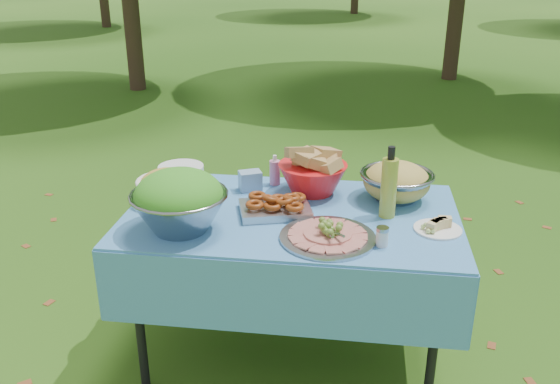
# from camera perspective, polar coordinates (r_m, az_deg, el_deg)

# --- Properties ---
(ground) EXTENTS (80.00, 80.00, 0.00)m
(ground) POSITION_cam_1_polar(r_m,az_deg,el_deg) (3.01, 1.00, -15.35)
(ground) COLOR black
(ground) RESTS_ON ground
(picnic_table) EXTENTS (1.46, 0.86, 0.76)m
(picnic_table) POSITION_cam_1_polar(r_m,az_deg,el_deg) (2.79, 1.05, -9.19)
(picnic_table) COLOR #84D6FF
(picnic_table) RESTS_ON ground
(salad_bowl) EXTENTS (0.45, 0.45, 0.26)m
(salad_bowl) POSITION_cam_1_polar(r_m,az_deg,el_deg) (2.45, -9.68, -0.84)
(salad_bowl) COLOR gray
(salad_bowl) RESTS_ON picnic_table
(pasta_bowl_white) EXTENTS (0.30, 0.30, 0.15)m
(pasta_bowl_white) POSITION_cam_1_polar(r_m,az_deg,el_deg) (2.76, -10.83, 0.64)
(pasta_bowl_white) COLOR white
(pasta_bowl_white) RESTS_ON picnic_table
(plate_stack) EXTENTS (0.25, 0.25, 0.08)m
(plate_stack) POSITION_cam_1_polar(r_m,az_deg,el_deg) (2.99, -9.49, 1.75)
(plate_stack) COLOR white
(plate_stack) RESTS_ON picnic_table
(wipes_box) EXTENTS (0.13, 0.11, 0.09)m
(wipes_box) POSITION_cam_1_polar(r_m,az_deg,el_deg) (2.85, -2.88, 1.09)
(wipes_box) COLOR #81A8CC
(wipes_box) RESTS_ON picnic_table
(sanitizer_bottle) EXTENTS (0.06, 0.06, 0.15)m
(sanitizer_bottle) POSITION_cam_1_polar(r_m,az_deg,el_deg) (2.91, -0.50, 2.15)
(sanitizer_bottle) COLOR pink
(sanitizer_bottle) RESTS_ON picnic_table
(bread_bowl) EXTENTS (0.37, 0.37, 0.22)m
(bread_bowl) POSITION_cam_1_polar(r_m,az_deg,el_deg) (2.80, 3.17, 2.05)
(bread_bowl) COLOR red
(bread_bowl) RESTS_ON picnic_table
(pasta_bowl_steel) EXTENTS (0.39, 0.39, 0.18)m
(pasta_bowl_steel) POSITION_cam_1_polar(r_m,az_deg,el_deg) (2.78, 11.16, 1.05)
(pasta_bowl_steel) COLOR gray
(pasta_bowl_steel) RESTS_ON picnic_table
(fried_tray) EXTENTS (0.35, 0.29, 0.07)m
(fried_tray) POSITION_cam_1_polar(r_m,az_deg,el_deg) (2.60, -0.49, -1.32)
(fried_tray) COLOR #B2B3B8
(fried_tray) RESTS_ON picnic_table
(charcuterie_platter) EXTENTS (0.51, 0.51, 0.09)m
(charcuterie_platter) POSITION_cam_1_polar(r_m,az_deg,el_deg) (2.38, 4.63, -3.57)
(charcuterie_platter) COLOR #9D9FA3
(charcuterie_platter) RESTS_ON picnic_table
(oil_bottle) EXTENTS (0.09, 0.09, 0.32)m
(oil_bottle) POSITION_cam_1_polar(r_m,az_deg,el_deg) (2.57, 10.47, 0.94)
(oil_bottle) COLOR #9BAB35
(oil_bottle) RESTS_ON picnic_table
(cheese_plate) EXTENTS (0.21, 0.21, 0.05)m
(cheese_plate) POSITION_cam_1_polar(r_m,az_deg,el_deg) (2.54, 14.98, -3.03)
(cheese_plate) COLOR white
(cheese_plate) RESTS_ON picnic_table
(shaker) EXTENTS (0.06, 0.06, 0.08)m
(shaker) POSITION_cam_1_polar(r_m,az_deg,el_deg) (2.35, 9.80, -4.25)
(shaker) COLOR silver
(shaker) RESTS_ON picnic_table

